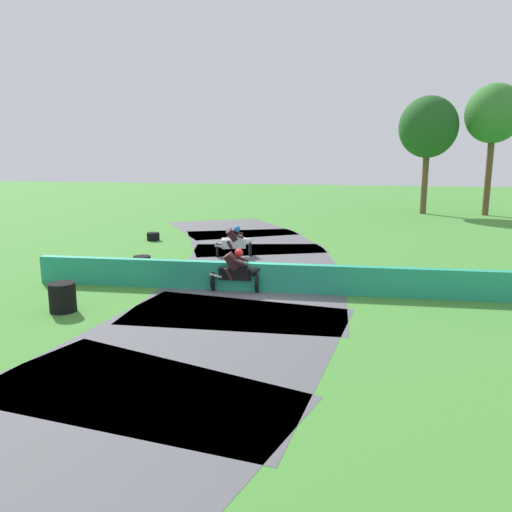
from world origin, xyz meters
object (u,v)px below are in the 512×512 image
at_px(tire_stack_mid_a, 63,297).
at_px(motorcycle_lead_black, 237,271).
at_px(motorcycle_chase_white, 236,242).
at_px(tire_stack_mid_b, 142,261).
at_px(tire_stack_far, 153,237).

bearing_deg(tire_stack_mid_a, motorcycle_lead_black, 36.05).
bearing_deg(motorcycle_chase_white, motorcycle_lead_black, -74.72).
bearing_deg(tire_stack_mid_b, motorcycle_lead_black, -31.25).
bearing_deg(tire_stack_far, tire_stack_mid_a, -78.10).
bearing_deg(tire_stack_far, tire_stack_mid_b, -70.17).
bearing_deg(motorcycle_chase_white, tire_stack_mid_a, -107.88).
bearing_deg(tire_stack_far, motorcycle_lead_black, -52.11).
bearing_deg(motorcycle_chase_white, tire_stack_far, 148.71).
distance_m(motorcycle_chase_white, tire_stack_far, 5.99).
bearing_deg(motorcycle_lead_black, tire_stack_mid_b, 148.75).
xyz_separation_m(motorcycle_chase_white, tire_stack_far, (-5.11, 3.10, -0.44)).
bearing_deg(tire_stack_mid_b, tire_stack_far, 109.83).
bearing_deg(tire_stack_mid_a, tire_stack_mid_b, 93.56).
bearing_deg(tire_stack_mid_b, motorcycle_chase_white, 40.35).
distance_m(tire_stack_mid_a, tire_stack_far, 11.71).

